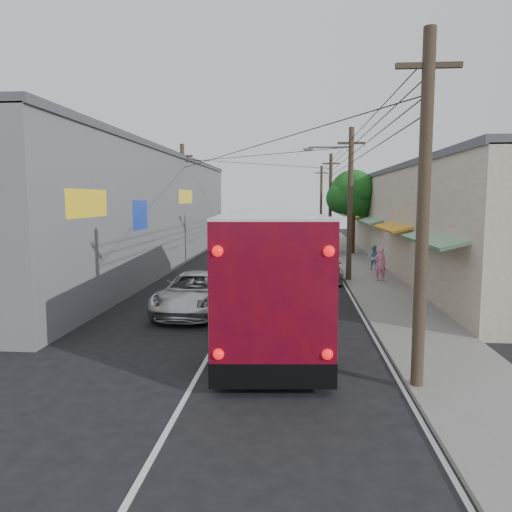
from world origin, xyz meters
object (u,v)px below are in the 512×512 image
at_px(parked_suv, 321,267).
at_px(jeepney, 196,293).
at_px(parked_car_far, 320,238).
at_px(parked_car_mid, 324,245).
at_px(pedestrian_far, 373,257).
at_px(coach_bus, 268,265).
at_px(pedestrian_near, 380,264).

bearing_deg(parked_suv, jeepney, -122.49).
xyz_separation_m(jeepney, parked_car_far, (6.00, 26.67, 0.05)).
xyz_separation_m(parked_car_mid, pedestrian_far, (2.47, -9.09, 0.08)).
height_order(coach_bus, parked_suv, coach_bus).
xyz_separation_m(jeepney, parked_suv, (5.20, 8.12, -0.04)).
relative_size(parked_car_mid, pedestrian_far, 3.08).
relative_size(parked_suv, parked_car_far, 1.01).
height_order(parked_car_mid, pedestrian_far, pedestrian_far).
bearing_deg(pedestrian_near, parked_suv, -15.64).
xyz_separation_m(coach_bus, jeepney, (-2.82, 1.28, -1.28)).
bearing_deg(parked_suv, parked_car_far, 87.68).
bearing_deg(parked_car_mid, parked_car_far, 91.24).
bearing_deg(coach_bus, parked_car_far, 79.30).
xyz_separation_m(parked_suv, parked_car_far, (0.80, 18.55, 0.09)).
height_order(coach_bus, jeepney, coach_bus).
height_order(parked_suv, parked_car_far, parked_car_far).
bearing_deg(pedestrian_far, parked_car_mid, -54.54).
distance_m(coach_bus, jeepney, 3.35).
relative_size(parked_car_mid, pedestrian_near, 2.62).
bearing_deg(parked_suv, parked_car_mid, 86.48).
relative_size(coach_bus, pedestrian_near, 8.01).
bearing_deg(parked_car_mid, coach_bus, -97.03).
height_order(jeepney, parked_car_far, parked_car_far).
xyz_separation_m(coach_bus, parked_car_mid, (3.18, 21.89, -1.27)).
relative_size(jeepney, parked_suv, 1.10).
relative_size(jeepney, parked_car_far, 1.11).
bearing_deg(parked_car_far, pedestrian_far, -82.32).
distance_m(jeepney, pedestrian_far, 14.29).
bearing_deg(parked_car_mid, pedestrian_far, -73.56).
relative_size(coach_bus, pedestrian_far, 9.43).
height_order(coach_bus, parked_car_mid, coach_bus).
distance_m(jeepney, parked_car_far, 27.34).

